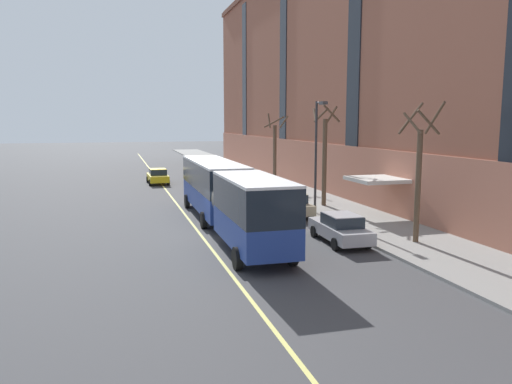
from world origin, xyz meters
name	(u,v)px	position (x,y,z in m)	size (l,w,h in m)	color
ground_plane	(217,234)	(0.00, 0.00, 0.00)	(260.00, 260.00, 0.00)	#424244
sidewalk	(349,215)	(9.68, 3.00, 0.07)	(5.43, 160.00, 0.15)	gray
apartment_facade	(501,32)	(18.38, 0.00, 11.89)	(15.20, 110.00, 23.81)	#935642
city_bus	(226,193)	(0.78, 1.13, 2.16)	(2.89, 19.29, 3.73)	navy
parked_car_champagne_0	(291,204)	(5.89, 4.09, 0.78)	(2.01, 4.68, 1.56)	#BCAD89
parked_car_silver_1	(340,228)	(5.80, -3.77, 0.78)	(2.08, 4.78, 1.56)	#B7B7BC
parked_car_silver_3	(215,170)	(5.63, 28.65, 0.78)	(1.92, 4.27, 1.56)	#B7B7BC
taxi_cab	(158,176)	(-1.25, 23.98, 0.78)	(2.09, 4.46, 1.56)	yellow
street_tree_mid_block	(419,173)	(9.40, -5.15, 3.72)	(1.76, 1.75, 7.13)	brown
street_tree_far_uptown	(325,154)	(9.38, 6.61, 3.92)	(1.94, 1.93, 7.34)	brown
street_tree_far_downtown	(275,150)	(9.43, 18.44, 3.60)	(1.98, 2.16, 6.91)	brown
street_lamp	(317,146)	(7.57, 3.69, 4.67)	(0.36, 1.48, 7.46)	#2D2D30
fire_hydrant	(245,178)	(7.47, 22.42, 0.49)	(0.42, 0.24, 0.72)	red
lane_centerline	(193,224)	(-0.92, 3.00, 0.00)	(0.16, 140.00, 0.01)	#E0D66B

